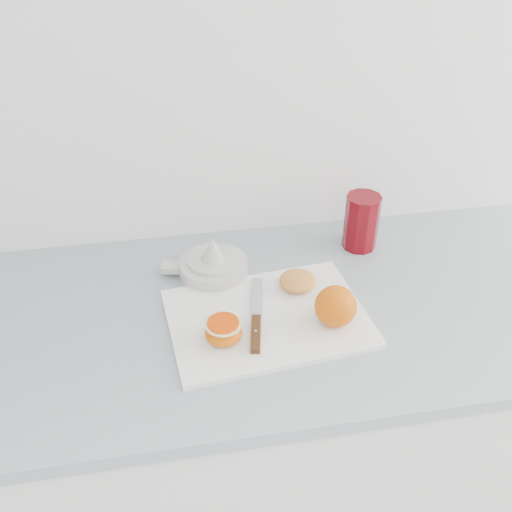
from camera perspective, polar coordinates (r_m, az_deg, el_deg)
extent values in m
cube|color=white|center=(1.24, -7.69, 20.36)|extent=(4.00, 0.04, 2.70)
cube|color=white|center=(1.55, 5.46, -17.51)|extent=(2.26, 0.60, 0.86)
cube|color=#A3ADB4|center=(1.23, 6.61, -4.83)|extent=(2.32, 0.64, 0.03)
cube|color=white|center=(1.16, 1.15, -6.23)|extent=(0.42, 0.32, 0.01)
sphere|color=#EF5B0C|center=(1.12, 7.96, -5.00)|extent=(0.08, 0.08, 0.08)
ellipsoid|color=#EF5B0C|center=(1.09, -3.27, -7.63)|extent=(0.07, 0.07, 0.04)
cylinder|color=#F7F0A3|center=(1.07, -3.30, -6.80)|extent=(0.07, 0.07, 0.00)
cylinder|color=#F04A00|center=(1.07, -3.31, -6.71)|extent=(0.06, 0.06, 0.00)
ellipsoid|color=orange|center=(1.22, 4.18, -2.50)|extent=(0.08, 0.08, 0.03)
cylinder|color=#C87124|center=(1.21, 4.20, -2.12)|extent=(0.06, 0.06, 0.00)
cube|color=#402610|center=(1.10, -0.02, -7.77)|extent=(0.04, 0.10, 0.01)
cube|color=#B7B7BC|center=(1.19, 0.10, -4.09)|extent=(0.04, 0.13, 0.00)
cylinder|color=#B7B7BC|center=(1.10, -0.02, -7.77)|extent=(0.01, 0.01, 0.01)
cylinder|color=silver|center=(1.27, -4.25, -1.27)|extent=(0.15, 0.15, 0.04)
cylinder|color=silver|center=(1.25, -4.29, -0.44)|extent=(0.11, 0.11, 0.01)
cone|color=silver|center=(1.24, -4.36, 0.76)|extent=(0.05, 0.05, 0.06)
cube|color=silver|center=(1.28, -8.34, -1.15)|extent=(0.05, 0.04, 0.02)
ellipsoid|color=#D74C01|center=(1.24, -3.75, -0.44)|extent=(0.01, 0.01, 0.00)
ellipsoid|color=#D74C01|center=(1.26, -4.88, 0.14)|extent=(0.01, 0.01, 0.00)
ellipsoid|color=#D74C01|center=(1.24, -4.47, -0.62)|extent=(0.01, 0.01, 0.00)
ellipsoid|color=#D74C01|center=(1.26, -3.38, -0.01)|extent=(0.01, 0.01, 0.00)
cylinder|color=#68050D|center=(1.36, 10.48, 3.30)|extent=(0.08, 0.08, 0.13)
cylinder|color=orange|center=(1.39, 10.27, 1.54)|extent=(0.07, 0.07, 0.02)
cylinder|color=#68050D|center=(1.33, 10.79, 5.78)|extent=(0.08, 0.08, 0.00)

